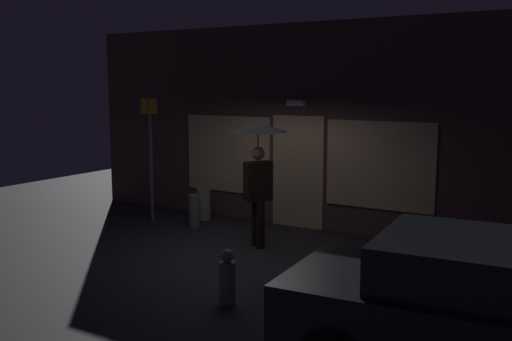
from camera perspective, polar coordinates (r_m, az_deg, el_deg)
ground_plane at (r=9.81m, az=-1.87°, el=-8.14°), size 18.00×18.00×0.00m
building_facade at (r=11.47m, az=4.55°, el=4.24°), size 10.20×0.48×3.97m
person_with_umbrella at (r=9.89m, az=0.21°, el=1.62°), size 1.02×1.02×2.17m
parked_car at (r=5.88m, az=23.18°, el=-12.92°), size 4.13×2.21×1.40m
street_sign_post at (r=11.96m, az=-10.31°, el=1.96°), size 0.40×0.07×2.62m
sidewalk_bollard at (r=11.59m, az=-6.11°, el=-3.94°), size 0.22×0.22×0.65m
sidewalk_bollard_2 at (r=12.17m, az=-5.19°, el=-3.27°), size 0.30×0.30×0.67m
fire_hydrant at (r=7.57m, az=-2.83°, el=-10.55°), size 0.21×0.21×0.73m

